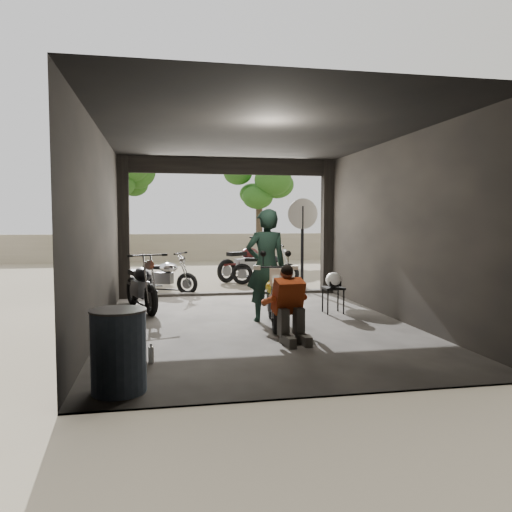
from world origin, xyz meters
name	(u,v)px	position (x,y,z in m)	size (l,w,h in m)	color
ground	(257,326)	(0.00, 0.00, 0.00)	(80.00, 80.00, 0.00)	#7A6D56
garage	(251,248)	(0.00, 0.55, 1.28)	(7.00, 7.13, 3.20)	#2D2B28
boundary_wall	(197,247)	(0.00, 14.00, 0.60)	(18.00, 0.30, 1.20)	gray
tree_left	(123,165)	(-3.00, 12.50, 3.99)	(2.20, 2.20, 5.60)	#382B1E
tree_right	(259,181)	(2.80, 14.00, 3.56)	(2.20, 2.20, 5.00)	#382B1E
main_bike	(274,295)	(0.27, -0.11, 0.54)	(0.66, 1.61, 1.07)	white
left_bike	(141,282)	(-1.96, 1.81, 0.57)	(0.70, 1.69, 1.14)	black
outside_bike_a	(164,273)	(-1.50, 4.00, 0.51)	(0.62, 1.50, 1.02)	black
outside_bike_b	(246,259)	(0.89, 6.29, 0.64)	(0.78, 1.90, 1.28)	#441010
outside_bike_c	(265,265)	(1.27, 5.31, 0.55)	(0.67, 1.62, 1.10)	black
rider	(266,266)	(0.22, 0.28, 0.98)	(0.72, 0.47, 1.96)	black
mechanic	(291,306)	(0.25, -1.30, 0.54)	(0.55, 0.75, 1.08)	#CD4A1B
stool	(333,291)	(1.62, 0.76, 0.44)	(0.37, 0.37, 0.52)	black
helmet	(334,280)	(1.61, 0.72, 0.66)	(0.30, 0.31, 0.28)	white
oil_drum	(119,352)	(-2.00, -3.00, 0.43)	(0.55, 0.55, 0.86)	#485D79
sign_post	(303,229)	(1.95, 4.02, 1.57)	(0.78, 0.08, 2.33)	black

